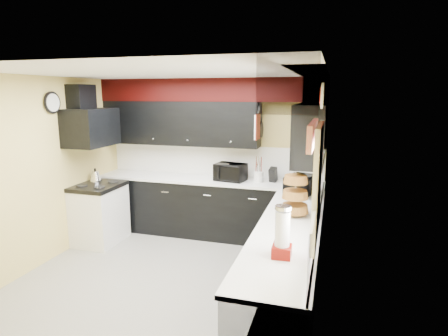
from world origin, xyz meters
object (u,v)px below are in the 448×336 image
microwave (300,185)px  kettle (95,176)px  toaster_oven (230,172)px  utensil_crock (259,177)px  knife_block (273,175)px

microwave → kettle: 3.16m
toaster_oven → kettle: (-2.05, -0.55, -0.07)m
toaster_oven → utensil_crock: toaster_oven is taller
kettle → knife_block: bearing=13.3°
kettle → utensil_crock: bearing=13.1°
microwave → kettle: bearing=105.2°
utensil_crock → knife_block: size_ratio=0.74×
toaster_oven → knife_block: bearing=18.2°
toaster_oven → knife_block: 0.66m
toaster_oven → kettle: size_ratio=2.63×
toaster_oven → microwave: bearing=-15.2°
microwave → knife_block: bearing=51.5°
knife_block → kettle: (-2.70, -0.64, -0.05)m
toaster_oven → knife_block: (0.65, 0.09, -0.02)m
knife_block → kettle: knife_block is taller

